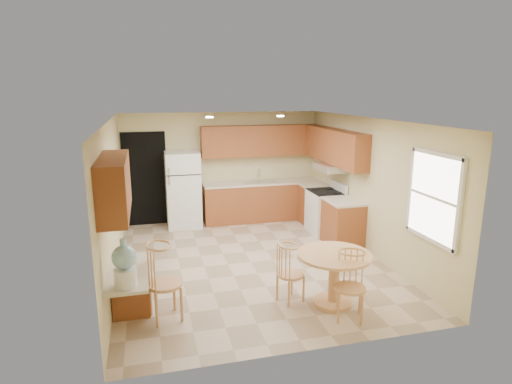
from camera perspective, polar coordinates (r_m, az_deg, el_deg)
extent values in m
plane|color=tan|center=(7.70, -0.70, -9.32)|extent=(5.50, 5.50, 0.00)
cube|color=white|center=(7.12, -0.76, 9.57)|extent=(4.50, 5.50, 0.02)
cube|color=#CCBF89|center=(9.95, -4.49, 3.37)|extent=(4.50, 0.02, 2.50)
cube|color=#CCBF89|center=(4.80, 7.13, -7.76)|extent=(4.50, 0.02, 2.50)
cube|color=#CCBF89|center=(7.14, -18.56, -1.29)|extent=(0.02, 5.50, 2.50)
cube|color=#CCBF89|center=(8.13, 14.87, 0.69)|extent=(0.02, 5.50, 2.50)
cube|color=black|center=(9.83, -14.55, 1.67)|extent=(0.90, 0.02, 2.10)
cube|color=#995027|center=(10.02, 0.83, -1.28)|extent=(2.75, 0.60, 0.87)
cube|color=beige|center=(9.92, 0.83, 1.26)|extent=(2.75, 0.63, 0.04)
cube|color=#995027|center=(9.82, 7.81, -1.72)|extent=(0.60, 0.59, 0.87)
cube|color=beige|center=(9.71, 7.90, 0.87)|extent=(0.63, 0.59, 0.04)
cube|color=#995027|center=(8.54, 11.48, -4.18)|extent=(0.60, 0.80, 0.87)
cube|color=beige|center=(8.42, 11.62, -1.22)|extent=(0.63, 0.80, 0.04)
cube|color=#995027|center=(9.89, 0.65, 6.87)|extent=(2.75, 0.33, 0.70)
cube|color=#995027|center=(9.02, 10.44, 6.01)|extent=(0.33, 2.42, 0.70)
cube|color=#995027|center=(5.44, -18.38, 0.77)|extent=(0.33, 1.40, 0.70)
cube|color=silver|center=(9.91, 0.70, 1.38)|extent=(0.78, 0.44, 0.01)
cube|color=silver|center=(9.02, 9.91, 3.27)|extent=(0.50, 0.76, 0.14)
cube|color=#995027|center=(6.18, -16.38, -12.24)|extent=(0.48, 0.42, 0.72)
cube|color=beige|center=(5.67, -16.75, -10.31)|extent=(0.50, 1.20, 0.04)
cube|color=white|center=(6.56, 22.66, -0.65)|extent=(0.05, 1.00, 1.20)
cube|color=white|center=(6.44, 23.09, 4.70)|extent=(0.05, 1.10, 0.06)
cube|color=white|center=(6.72, 22.12, -5.80)|extent=(0.05, 1.10, 0.06)
cube|color=white|center=(6.15, 25.52, -1.81)|extent=(0.05, 0.06, 1.28)
cube|color=white|center=(6.97, 20.02, 0.36)|extent=(0.05, 0.06, 1.28)
cylinder|color=white|center=(8.21, -6.22, 9.90)|extent=(0.14, 0.14, 0.02)
cylinder|color=white|center=(8.52, 3.28, 10.08)|extent=(0.14, 0.14, 0.02)
cube|color=white|center=(9.58, -9.68, 0.30)|extent=(0.74, 0.69, 1.67)
cube|color=black|center=(9.15, -9.59, 2.23)|extent=(0.72, 0.01, 0.02)
cube|color=silver|center=(9.14, -11.49, 1.50)|extent=(0.03, 0.03, 0.18)
cube|color=silver|center=(9.11, -11.55, 2.71)|extent=(0.03, 0.03, 0.14)
cube|color=white|center=(9.20, 9.22, -2.70)|extent=(0.65, 0.76, 0.90)
cube|color=black|center=(9.09, 9.32, 0.05)|extent=(0.64, 0.75, 0.02)
cube|color=white|center=(9.18, 10.95, 0.73)|extent=(0.06, 0.76, 0.18)
cylinder|color=#E2A871|center=(6.39, 10.14, -14.25)|extent=(0.56, 0.56, 0.06)
cylinder|color=#E2A871|center=(6.24, 10.27, -11.45)|extent=(0.14, 0.14, 0.69)
cylinder|color=#E2A871|center=(6.10, 10.42, -8.26)|extent=(1.04, 1.04, 0.04)
cylinder|color=#E2A871|center=(6.25, 4.64, -10.92)|extent=(0.38, 0.38, 0.04)
cylinder|color=#E2A871|center=(6.41, 3.03, -12.24)|extent=(0.03, 0.03, 0.41)
cylinder|color=#E2A871|center=(6.49, 5.36, -11.94)|extent=(0.03, 0.03, 0.41)
cylinder|color=#E2A871|center=(6.18, 3.80, -13.28)|extent=(0.03, 0.03, 0.41)
cylinder|color=#E2A871|center=(6.26, 6.21, -12.96)|extent=(0.03, 0.03, 0.41)
cylinder|color=#E2A871|center=(5.90, 12.46, -12.41)|extent=(0.41, 0.41, 0.04)
cylinder|color=#E2A871|center=(6.05, 10.44, -13.92)|extent=(0.04, 0.04, 0.44)
cylinder|color=#E2A871|center=(6.17, 12.98, -13.49)|extent=(0.04, 0.04, 0.44)
cylinder|color=#E2A871|center=(5.82, 11.68, -15.16)|extent=(0.04, 0.04, 0.44)
cylinder|color=#E2A871|center=(5.95, 14.31, -14.67)|extent=(0.04, 0.04, 0.44)
cylinder|color=#E2A871|center=(5.87, -12.05, -11.93)|extent=(0.46, 0.46, 0.04)
cylinder|color=#E2A871|center=(6.12, -13.59, -13.47)|extent=(0.04, 0.04, 0.49)
cylinder|color=#E2A871|center=(6.13, -10.44, -13.27)|extent=(0.04, 0.04, 0.49)
cylinder|color=#E2A871|center=(5.83, -13.53, -14.91)|extent=(0.04, 0.04, 0.49)
cylinder|color=#E2A871|center=(5.84, -10.19, -14.70)|extent=(0.04, 0.04, 0.49)
cylinder|color=white|center=(5.23, -17.00, -10.83)|extent=(0.26, 0.26, 0.22)
sphere|color=#8DC2DA|center=(5.14, -17.19, -8.29)|extent=(0.28, 0.28, 0.28)
cylinder|color=#8DC2DA|center=(5.08, -17.33, -6.41)|extent=(0.07, 0.07, 0.08)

